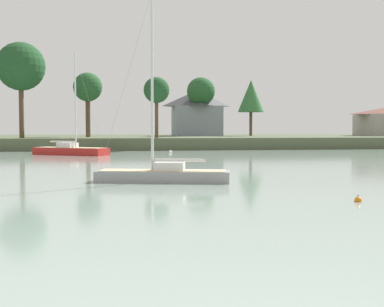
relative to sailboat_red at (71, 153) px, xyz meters
name	(u,v)px	position (x,y,z in m)	size (l,w,h in m)	color
far_shore_bank	(134,141)	(8.95, 32.51, 0.62)	(168.62, 44.82, 1.80)	#4C563D
sailboat_red	(71,153)	(0.00, 0.00, 0.00)	(9.56, 7.33, 12.95)	#B2231E
sailboat_grey	(163,178)	(8.25, -32.71, -0.02)	(8.34, 3.85, 11.93)	gray
mooring_buoy_white	(170,152)	(12.64, 3.56, -0.19)	(0.48, 0.48, 0.54)	white
mooring_buoy_orange	(358,200)	(16.03, -42.33, -0.22)	(0.33, 0.33, 0.38)	orange
shore_tree_right	(88,88)	(1.05, 21.35, 9.52)	(4.72, 4.72, 10.54)	brown
shore_tree_center_left	(21,67)	(-8.33, 15.09, 12.05)	(7.16, 7.16, 14.18)	brown
shore_tree_center_right	(251,96)	(30.90, 29.99, 9.00)	(4.93, 4.93, 10.55)	brown
shore_tree_inland_c	(201,92)	(21.32, 30.14, 9.76)	(5.26, 5.26, 10.94)	brown
shore_tree_left	(157,91)	(11.56, 12.27, 8.53)	(3.86, 3.86, 9.06)	brown
cottage_near_water	(196,112)	(21.11, 34.00, 6.05)	(9.56, 9.38, 8.75)	gray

